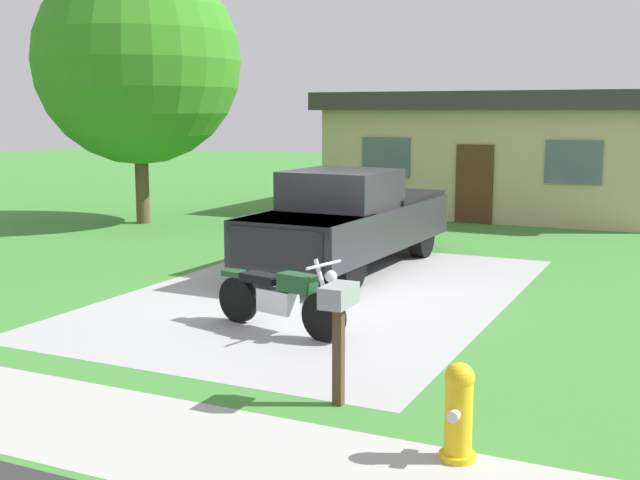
{
  "coord_description": "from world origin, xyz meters",
  "views": [
    {
      "loc": [
        5.48,
        -11.73,
        2.99
      ],
      "look_at": [
        -0.04,
        -0.04,
        0.9
      ],
      "focal_mm": 45.04,
      "sensor_mm": 36.0,
      "label": 1
    }
  ],
  "objects_px": {
    "shade_tree": "(138,62)",
    "fire_hydrant": "(459,412)",
    "mailbox": "(339,312)",
    "neighbor_house": "(497,152)",
    "pickup_truck": "(351,218)",
    "motorcycle": "(280,298)"
  },
  "relations": [
    {
      "from": "pickup_truck",
      "to": "mailbox",
      "type": "xyz_separation_m",
      "value": [
        2.76,
        -6.81,
        0.03
      ]
    },
    {
      "from": "fire_hydrant",
      "to": "neighbor_house",
      "type": "relative_size",
      "value": 0.09
    },
    {
      "from": "motorcycle",
      "to": "neighbor_house",
      "type": "bearing_deg",
      "value": 91.39
    },
    {
      "from": "pickup_truck",
      "to": "mailbox",
      "type": "height_order",
      "value": "pickup_truck"
    },
    {
      "from": "mailbox",
      "to": "neighbor_house",
      "type": "bearing_deg",
      "value": 97.63
    },
    {
      "from": "mailbox",
      "to": "pickup_truck",
      "type": "bearing_deg",
      "value": 112.07
    },
    {
      "from": "pickup_truck",
      "to": "fire_hydrant",
      "type": "height_order",
      "value": "pickup_truck"
    },
    {
      "from": "fire_hydrant",
      "to": "motorcycle",
      "type": "bearing_deg",
      "value": 138.28
    },
    {
      "from": "shade_tree",
      "to": "fire_hydrant",
      "type": "bearing_deg",
      "value": -42.86
    },
    {
      "from": "pickup_truck",
      "to": "neighbor_house",
      "type": "bearing_deg",
      "value": 86.58
    },
    {
      "from": "fire_hydrant",
      "to": "pickup_truck",
      "type": "bearing_deg",
      "value": 119.18
    },
    {
      "from": "motorcycle",
      "to": "shade_tree",
      "type": "distance_m",
      "value": 12.11
    },
    {
      "from": "fire_hydrant",
      "to": "shade_tree",
      "type": "height_order",
      "value": "shade_tree"
    },
    {
      "from": "pickup_truck",
      "to": "shade_tree",
      "type": "xyz_separation_m",
      "value": [
        -7.46,
        3.28,
        3.3
      ]
    },
    {
      "from": "pickup_truck",
      "to": "fire_hydrant",
      "type": "xyz_separation_m",
      "value": [
        4.23,
        -7.57,
        -0.53
      ]
    },
    {
      "from": "mailbox",
      "to": "shade_tree",
      "type": "xyz_separation_m",
      "value": [
        -10.22,
        10.09,
        3.27
      ]
    },
    {
      "from": "motorcycle",
      "to": "mailbox",
      "type": "relative_size",
      "value": 1.73
    },
    {
      "from": "pickup_truck",
      "to": "mailbox",
      "type": "bearing_deg",
      "value": -67.93
    },
    {
      "from": "pickup_truck",
      "to": "mailbox",
      "type": "relative_size",
      "value": 4.52
    },
    {
      "from": "fire_hydrant",
      "to": "neighbor_house",
      "type": "bearing_deg",
      "value": 102.06
    },
    {
      "from": "pickup_truck",
      "to": "neighbor_house",
      "type": "relative_size",
      "value": 0.59
    },
    {
      "from": "shade_tree",
      "to": "pickup_truck",
      "type": "bearing_deg",
      "value": -23.72
    }
  ]
}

